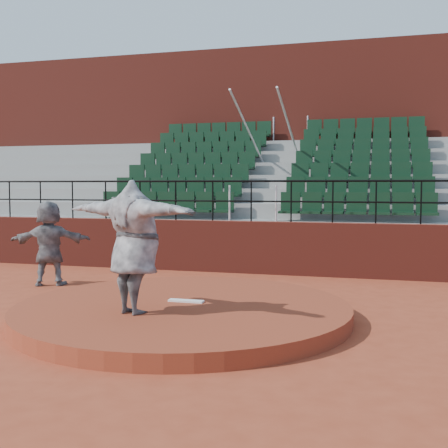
{
  "coord_description": "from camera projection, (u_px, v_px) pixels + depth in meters",
  "views": [
    {
      "loc": [
        3.13,
        -8.61,
        2.21
      ],
      "look_at": [
        0.0,
        2.5,
        1.4
      ],
      "focal_mm": 45.0,
      "sensor_mm": 36.0,
      "label": 1
    }
  ],
  "objects": [
    {
      "name": "wall_railing",
      "position": [
        251.0,
        192.0,
        13.93
      ],
      "size": [
        24.04,
        0.05,
        1.03
      ],
      "color": "black",
      "rests_on": "boundary_wall"
    },
    {
      "name": "fielder",
      "position": [
        49.0,
        243.0,
        12.29
      ],
      "size": [
        1.82,
        1.14,
        1.87
      ],
      "primitive_type": "imported",
      "rotation": [
        0.0,
        0.0,
        3.51
      ],
      "color": "black",
      "rests_on": "ground"
    },
    {
      "name": "pitching_rubber",
      "position": [
        186.0,
        301.0,
        9.39
      ],
      "size": [
        0.6,
        0.15,
        0.03
      ],
      "primitive_type": "cube",
      "color": "white",
      "rests_on": "pitchers_mound"
    },
    {
      "name": "pitcher",
      "position": [
        134.0,
        247.0,
        8.49
      ],
      "size": [
        2.58,
        1.47,
        2.03
      ],
      "primitive_type": "imported",
      "rotation": [
        0.0,
        0.0,
        2.8
      ],
      "color": "black",
      "rests_on": "pitchers_mound"
    },
    {
      "name": "pitchers_mound",
      "position": [
        183.0,
        311.0,
        9.26
      ],
      "size": [
        5.5,
        5.5,
        0.25
      ],
      "primitive_type": "cylinder",
      "color": "maroon",
      "rests_on": "ground"
    },
    {
      "name": "press_box_facade",
      "position": [
        297.0,
        149.0,
        21.12
      ],
      "size": [
        24.0,
        3.0,
        7.1
      ],
      "primitive_type": "cube",
      "color": "maroon",
      "rests_on": "ground"
    },
    {
      "name": "ground",
      "position": [
        183.0,
        319.0,
        9.27
      ],
      "size": [
        90.0,
        90.0,
        0.0
      ],
      "primitive_type": "plane",
      "color": "#963B22",
      "rests_on": "ground"
    },
    {
      "name": "seating_deck",
      "position": [
        277.0,
        209.0,
        17.47
      ],
      "size": [
        24.0,
        5.97,
        4.63
      ],
      "color": "gray",
      "rests_on": "ground"
    },
    {
      "name": "boundary_wall",
      "position": [
        251.0,
        247.0,
        14.02
      ],
      "size": [
        24.0,
        0.3,
        1.3
      ],
      "primitive_type": "cube",
      "color": "maroon",
      "rests_on": "ground"
    }
  ]
}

